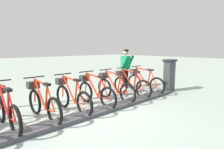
{
  "coord_description": "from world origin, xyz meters",
  "views": [
    {
      "loc": [
        -3.77,
        2.78,
        1.75
      ],
      "look_at": [
        0.5,
        -1.21,
        0.9
      ],
      "focal_mm": 29.95,
      "sensor_mm": 36.0,
      "label": 1
    }
  ],
  "objects_px": {
    "worker_near_rack": "(126,67)",
    "bike_docked_6": "(6,109)",
    "bike_docked_4": "(71,96)",
    "bike_docked_5": "(42,102)",
    "bike_docked_0": "(144,82)",
    "payment_kiosk": "(169,75)",
    "bike_docked_3": "(95,91)",
    "bike_docked_2": "(114,88)",
    "bike_docked_1": "(130,84)"
  },
  "relations": [
    {
      "from": "worker_near_rack",
      "to": "bike_docked_6",
      "type": "bearing_deg",
      "value": 102.22
    },
    {
      "from": "bike_docked_4",
      "to": "worker_near_rack",
      "type": "height_order",
      "value": "worker_near_rack"
    },
    {
      "from": "bike_docked_4",
      "to": "bike_docked_5",
      "type": "height_order",
      "value": "same"
    },
    {
      "from": "worker_near_rack",
      "to": "bike_docked_0",
      "type": "bearing_deg",
      "value": 173.24
    },
    {
      "from": "payment_kiosk",
      "to": "bike_docked_3",
      "type": "bearing_deg",
      "value": 80.23
    },
    {
      "from": "bike_docked_2",
      "to": "bike_docked_3",
      "type": "xyz_separation_m",
      "value": [
        0.0,
        0.81,
        0.0
      ]
    },
    {
      "from": "bike_docked_5",
      "to": "bike_docked_2",
      "type": "bearing_deg",
      "value": -90.0
    },
    {
      "from": "bike_docked_2",
      "to": "bike_docked_4",
      "type": "xyz_separation_m",
      "value": [
        0.0,
        1.61,
        0.0
      ]
    },
    {
      "from": "bike_docked_3",
      "to": "bike_docked_5",
      "type": "relative_size",
      "value": 1.0
    },
    {
      "from": "bike_docked_4",
      "to": "worker_near_rack",
      "type": "xyz_separation_m",
      "value": [
        1.07,
        -3.35,
        0.48
      ]
    },
    {
      "from": "bike_docked_4",
      "to": "payment_kiosk",
      "type": "bearing_deg",
      "value": -97.89
    },
    {
      "from": "bike_docked_0",
      "to": "bike_docked_5",
      "type": "relative_size",
      "value": 1.0
    },
    {
      "from": "bike_docked_0",
      "to": "bike_docked_3",
      "type": "relative_size",
      "value": 1.0
    },
    {
      "from": "bike_docked_2",
      "to": "bike_docked_5",
      "type": "relative_size",
      "value": 1.0
    },
    {
      "from": "bike_docked_6",
      "to": "worker_near_rack",
      "type": "relative_size",
      "value": 1.04
    },
    {
      "from": "bike_docked_1",
      "to": "bike_docked_4",
      "type": "distance_m",
      "value": 2.42
    },
    {
      "from": "payment_kiosk",
      "to": "bike_docked_0",
      "type": "bearing_deg",
      "value": 57.66
    },
    {
      "from": "bike_docked_4",
      "to": "worker_near_rack",
      "type": "bearing_deg",
      "value": -72.22
    },
    {
      "from": "bike_docked_0",
      "to": "bike_docked_4",
      "type": "distance_m",
      "value": 3.22
    },
    {
      "from": "payment_kiosk",
      "to": "bike_docked_0",
      "type": "relative_size",
      "value": 0.74
    },
    {
      "from": "bike_docked_3",
      "to": "worker_near_rack",
      "type": "xyz_separation_m",
      "value": [
        1.07,
        -2.54,
        0.48
      ]
    },
    {
      "from": "bike_docked_3",
      "to": "bike_docked_4",
      "type": "xyz_separation_m",
      "value": [
        0.0,
        0.81,
        0.0
      ]
    },
    {
      "from": "bike_docked_2",
      "to": "bike_docked_3",
      "type": "distance_m",
      "value": 0.81
    },
    {
      "from": "payment_kiosk",
      "to": "bike_docked_4",
      "type": "xyz_separation_m",
      "value": [
        0.57,
        4.13,
        -0.24
      ]
    },
    {
      "from": "bike_docked_2",
      "to": "bike_docked_6",
      "type": "bearing_deg",
      "value": 90.0
    },
    {
      "from": "payment_kiosk",
      "to": "bike_docked_0",
      "type": "distance_m",
      "value": 1.09
    },
    {
      "from": "bike_docked_5",
      "to": "worker_near_rack",
      "type": "height_order",
      "value": "worker_near_rack"
    },
    {
      "from": "bike_docked_2",
      "to": "bike_docked_6",
      "type": "height_order",
      "value": "same"
    },
    {
      "from": "bike_docked_6",
      "to": "bike_docked_4",
      "type": "bearing_deg",
      "value": -90.0
    },
    {
      "from": "bike_docked_3",
      "to": "bike_docked_4",
      "type": "bearing_deg",
      "value": 90.0
    },
    {
      "from": "bike_docked_2",
      "to": "bike_docked_3",
      "type": "height_order",
      "value": "same"
    },
    {
      "from": "bike_docked_5",
      "to": "payment_kiosk",
      "type": "bearing_deg",
      "value": -96.61
    },
    {
      "from": "bike_docked_2",
      "to": "bike_docked_6",
      "type": "distance_m",
      "value": 3.22
    },
    {
      "from": "bike_docked_1",
      "to": "bike_docked_2",
      "type": "relative_size",
      "value": 1.0
    },
    {
      "from": "bike_docked_0",
      "to": "bike_docked_6",
      "type": "relative_size",
      "value": 1.0
    },
    {
      "from": "bike_docked_3",
      "to": "worker_near_rack",
      "type": "bearing_deg",
      "value": -67.11
    },
    {
      "from": "bike_docked_0",
      "to": "worker_near_rack",
      "type": "distance_m",
      "value": 1.18
    },
    {
      "from": "bike_docked_5",
      "to": "bike_docked_0",
      "type": "bearing_deg",
      "value": -90.0
    },
    {
      "from": "bike_docked_5",
      "to": "bike_docked_6",
      "type": "xyz_separation_m",
      "value": [
        0.0,
        0.81,
        0.0
      ]
    },
    {
      "from": "bike_docked_3",
      "to": "bike_docked_6",
      "type": "relative_size",
      "value": 1.0
    },
    {
      "from": "bike_docked_0",
      "to": "bike_docked_6",
      "type": "height_order",
      "value": "same"
    },
    {
      "from": "payment_kiosk",
      "to": "bike_docked_4",
      "type": "height_order",
      "value": "payment_kiosk"
    },
    {
      "from": "bike_docked_1",
      "to": "bike_docked_6",
      "type": "distance_m",
      "value": 4.03
    },
    {
      "from": "bike_docked_3",
      "to": "payment_kiosk",
      "type": "bearing_deg",
      "value": -99.77
    },
    {
      "from": "payment_kiosk",
      "to": "bike_docked_4",
      "type": "distance_m",
      "value": 4.17
    },
    {
      "from": "bike_docked_2",
      "to": "worker_near_rack",
      "type": "bearing_deg",
      "value": -58.29
    },
    {
      "from": "payment_kiosk",
      "to": "bike_docked_5",
      "type": "bearing_deg",
      "value": 83.39
    },
    {
      "from": "bike_docked_6",
      "to": "worker_near_rack",
      "type": "height_order",
      "value": "worker_near_rack"
    },
    {
      "from": "bike_docked_5",
      "to": "bike_docked_6",
      "type": "distance_m",
      "value": 0.81
    },
    {
      "from": "bike_docked_0",
      "to": "bike_docked_4",
      "type": "height_order",
      "value": "same"
    }
  ]
}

